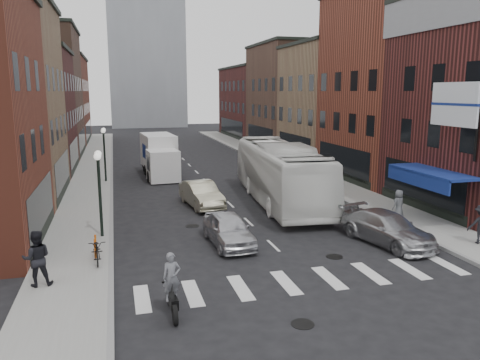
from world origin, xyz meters
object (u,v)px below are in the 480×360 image
object	(u,v)px
parked_bicycle	(97,250)
sedan_left_near	(228,229)
streetlamp_near	(99,178)
ped_left_solo	(37,258)
transit_bus	(280,173)
sedan_left_far	(201,194)
ped_right_c	(399,204)
motorcycle_rider	(172,286)
box_truck	(160,156)
billboard_sign	(456,106)
curb_car	(387,228)
streetlamp_far	(104,144)
bike_rack	(95,246)

from	to	relation	value
parked_bicycle	sedan_left_near	bearing A→B (deg)	8.50
streetlamp_near	ped_left_solo	world-z (taller)	streetlamp_near
streetlamp_near	ped_left_solo	xyz separation A→B (m)	(-2.02, -5.30, -1.78)
transit_bus	sedan_left_far	xyz separation A→B (m)	(-4.91, 0.10, -1.10)
sedan_left_near	ped_right_c	distance (m)	9.76
ped_left_solo	ped_right_c	xyz separation A→B (m)	(17.18, 4.48, -0.22)
transit_bus	sedan_left_near	bearing A→B (deg)	-119.66
motorcycle_rider	sedan_left_near	world-z (taller)	motorcycle_rider
box_truck	sedan_left_near	size ratio (longest dim) A/B	1.84
box_truck	sedan_left_far	world-z (taller)	box_truck
parked_bicycle	billboard_sign	bearing A→B (deg)	-3.43
transit_bus	box_truck	bearing A→B (deg)	125.25
box_truck	sedan_left_near	world-z (taller)	box_truck
sedan_left_near	parked_bicycle	xyz separation A→B (m)	(-5.61, -1.16, -0.09)
curb_car	ped_left_solo	bearing A→B (deg)	172.61
curb_car	parked_bicycle	xyz separation A→B (m)	(-12.57, 0.56, -0.08)
streetlamp_near	ped_right_c	bearing A→B (deg)	-3.09
sedan_left_far	sedan_left_near	bearing A→B (deg)	-98.32
box_truck	curb_car	bearing A→B (deg)	-71.62
billboard_sign	streetlamp_far	bearing A→B (deg)	132.41
streetlamp_far	curb_car	world-z (taller)	streetlamp_far
streetlamp_near	transit_bus	bearing A→B (deg)	24.87
bike_rack	streetlamp_near	bearing A→B (deg)	85.76
streetlamp_far	sedan_left_far	size ratio (longest dim) A/B	0.91
box_truck	parked_bicycle	size ratio (longest dim) A/B	4.27
parked_bicycle	ped_left_solo	bearing A→B (deg)	-139.05
sedan_left_near	parked_bicycle	distance (m)	5.73
streetlamp_near	billboard_sign	bearing A→B (deg)	-12.35
billboard_sign	ped_left_solo	xyz separation A→B (m)	(-18.00, -1.80, -5.00)
billboard_sign	sedan_left_far	world-z (taller)	billboard_sign
bike_rack	sedan_left_far	xyz separation A→B (m)	(5.82, 7.68, 0.20)
billboard_sign	sedan_left_near	world-z (taller)	billboard_sign
box_truck	sedan_left_near	xyz separation A→B (m)	(1.29, -18.13, -0.92)
transit_bus	ped_right_c	distance (m)	7.40
transit_bus	parked_bicycle	size ratio (longest dim) A/B	7.31
bike_rack	ped_left_solo	size ratio (longest dim) A/B	0.41
bike_rack	streetlamp_far	bearing A→B (deg)	89.31
billboard_sign	streetlamp_far	distance (m)	23.92
billboard_sign	bike_rack	world-z (taller)	billboard_sign
transit_bus	ped_right_c	size ratio (longest dim) A/B	8.69
transit_bus	ped_right_c	bearing A→B (deg)	-45.52
streetlamp_near	motorcycle_rider	distance (m)	8.92
box_truck	transit_bus	world-z (taller)	transit_bus
billboard_sign	motorcycle_rider	world-z (taller)	billboard_sign
box_truck	ped_right_c	bearing A→B (deg)	-60.92
billboard_sign	parked_bicycle	bearing A→B (deg)	179.77
streetlamp_far	ped_right_c	bearing A→B (deg)	-44.35
streetlamp_far	curb_car	bearing A→B (deg)	-55.28
bike_rack	curb_car	world-z (taller)	curb_car
bike_rack	sedan_left_far	world-z (taller)	sedan_left_far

